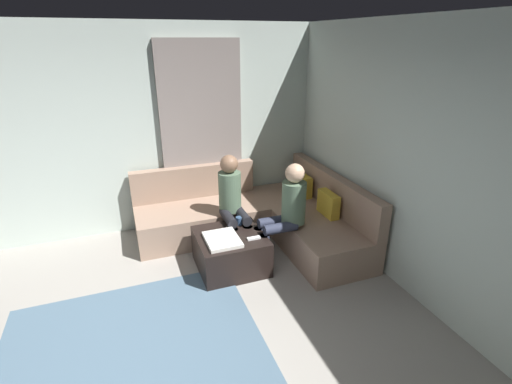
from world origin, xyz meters
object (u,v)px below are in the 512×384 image
at_px(ottoman, 231,251).
at_px(coffee_mug, 239,221).
at_px(game_remote, 254,238).
at_px(person_on_couch_back, 286,209).
at_px(sectional_couch, 262,217).
at_px(person_on_couch_side, 232,200).

xyz_separation_m(ottoman, coffee_mug, (-0.22, 0.18, 0.26)).
relative_size(game_remote, person_on_couch_back, 0.12).
distance_m(sectional_couch, ottoman, 0.84).
bearing_deg(ottoman, sectional_couch, 133.43).
distance_m(ottoman, person_on_couch_side, 0.64).
xyz_separation_m(ottoman, person_on_couch_side, (-0.43, 0.16, 0.45)).
height_order(coffee_mug, person_on_couch_side, person_on_couch_side).
distance_m(sectional_couch, coffee_mug, 0.59).
height_order(sectional_couch, person_on_couch_side, person_on_couch_side).
bearing_deg(sectional_couch, person_on_couch_back, 4.99).
distance_m(ottoman, coffee_mug, 0.38).
relative_size(ottoman, person_on_couch_side, 0.63).
bearing_deg(game_remote, person_on_couch_back, 105.89).
xyz_separation_m(coffee_mug, person_on_couch_side, (-0.21, -0.02, 0.19)).
distance_m(game_remote, person_on_couch_back, 0.51).
bearing_deg(sectional_couch, ottoman, -46.57).
xyz_separation_m(coffee_mug, person_on_couch_back, (0.27, 0.48, 0.19)).
bearing_deg(game_remote, sectional_couch, 152.78).
bearing_deg(coffee_mug, person_on_couch_back, 60.55).
distance_m(coffee_mug, game_remote, 0.40).
bearing_deg(person_on_couch_side, person_on_couch_back, 136.01).
height_order(person_on_couch_back, person_on_couch_side, same).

